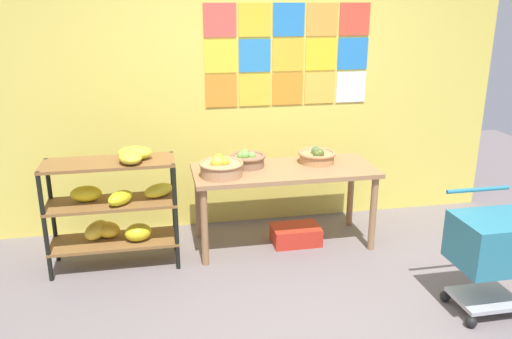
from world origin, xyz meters
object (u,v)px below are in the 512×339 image
object	(u,v)px
produce_crate_under_table	(296,235)
shopping_cart	(493,246)
banana_shelf_unit	(117,202)
display_table	(284,178)
fruit_basket_right	(248,159)
fruit_basket_centre	(221,167)
fruit_basket_back_left	(317,156)

from	to	relation	value
produce_crate_under_table	shopping_cart	world-z (taller)	shopping_cart
shopping_cart	produce_crate_under_table	bearing A→B (deg)	130.00
banana_shelf_unit	display_table	xyz separation A→B (m)	(1.44, 0.12, 0.07)
banana_shelf_unit	fruit_basket_right	size ratio (longest dim) A/B	3.36
banana_shelf_unit	produce_crate_under_table	xyz separation A→B (m)	(1.55, 0.10, -0.48)
produce_crate_under_table	shopping_cart	xyz separation A→B (m)	(1.04, -1.32, 0.43)
fruit_basket_centre	produce_crate_under_table	world-z (taller)	fruit_basket_centre
banana_shelf_unit	fruit_basket_centre	world-z (taller)	banana_shelf_unit
banana_shelf_unit	fruit_basket_back_left	world-z (taller)	banana_shelf_unit
fruit_basket_centre	shopping_cart	distance (m)	2.15
fruit_basket_centre	fruit_basket_right	bearing A→B (deg)	38.68
fruit_basket_centre	shopping_cart	size ratio (longest dim) A/B	0.44
fruit_basket_back_left	display_table	bearing A→B (deg)	-163.20
produce_crate_under_table	shopping_cart	size ratio (longest dim) A/B	0.51
produce_crate_under_table	banana_shelf_unit	bearing A→B (deg)	-176.34
display_table	banana_shelf_unit	bearing A→B (deg)	-175.05
display_table	shopping_cart	distance (m)	1.78
banana_shelf_unit	shopping_cart	distance (m)	2.86
display_table	fruit_basket_right	world-z (taller)	fruit_basket_right
banana_shelf_unit	display_table	size ratio (longest dim) A/B	0.65
fruit_basket_right	shopping_cart	world-z (taller)	fruit_basket_right
banana_shelf_unit	fruit_basket_centre	size ratio (longest dim) A/B	2.82
fruit_basket_back_left	shopping_cart	size ratio (longest dim) A/B	0.40
shopping_cart	banana_shelf_unit	bearing A→B (deg)	156.56
display_table	fruit_basket_right	bearing A→B (deg)	160.62
fruit_basket_centre	produce_crate_under_table	bearing A→B (deg)	6.56
fruit_basket_right	fruit_basket_centre	size ratio (longest dim) A/B	0.84
display_table	fruit_basket_back_left	world-z (taller)	fruit_basket_back_left
fruit_basket_right	produce_crate_under_table	distance (m)	0.84
banana_shelf_unit	shopping_cart	world-z (taller)	banana_shelf_unit
display_table	produce_crate_under_table	world-z (taller)	display_table
display_table	shopping_cart	world-z (taller)	shopping_cart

